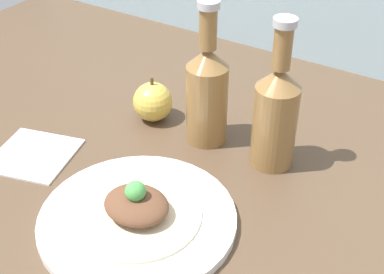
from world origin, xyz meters
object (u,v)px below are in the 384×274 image
object	(u,v)px
plate	(138,218)
apple	(153,102)
plated_food	(137,207)
cider_bottle_left	(207,91)
cider_bottle_right	(276,113)

from	to	relation	value
plate	apple	size ratio (longest dim) A/B	3.28
plate	plated_food	world-z (taller)	plated_food
plated_food	apple	bearing A→B (deg)	121.39
plated_food	cider_bottle_left	bearing A→B (deg)	96.90
apple	plated_food	bearing A→B (deg)	-58.61
cider_bottle_left	apple	bearing A→B (deg)	179.48
plate	cider_bottle_left	distance (cm)	25.57
cider_bottle_right	apple	distance (cm)	25.19
cider_bottle_right	cider_bottle_left	bearing A→B (deg)	180.00
plate	apple	distance (cm)	28.18
plate	apple	bearing A→B (deg)	121.39
apple	plate	bearing A→B (deg)	-58.61
plated_food	cider_bottle_right	bearing A→B (deg)	67.55
plate	cider_bottle_left	size ratio (longest dim) A/B	1.13
cider_bottle_right	apple	world-z (taller)	cider_bottle_right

